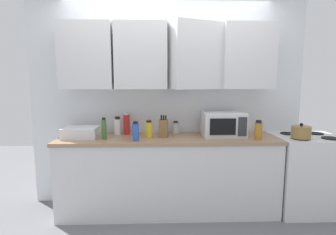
# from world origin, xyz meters

# --- Properties ---
(wall_back_with_cabinets) EXTENTS (3.39, 0.52, 2.60)m
(wall_back_with_cabinets) POSITION_xyz_m (0.00, -0.07, 1.58)
(wall_back_with_cabinets) COLOR white
(wall_back_with_cabinets) RESTS_ON ground_plane
(counter_run) EXTENTS (2.52, 0.63, 0.90)m
(counter_run) POSITION_xyz_m (0.00, -0.30, 0.45)
(counter_run) COLOR silver
(counter_run) RESTS_ON ground_plane
(stove_range) EXTENTS (0.76, 0.64, 0.91)m
(stove_range) POSITION_xyz_m (1.64, -0.32, 0.45)
(stove_range) COLOR silver
(stove_range) RESTS_ON ground_plane
(kettle) EXTENTS (0.21, 0.21, 0.17)m
(kettle) POSITION_xyz_m (1.47, -0.46, 0.98)
(kettle) COLOR olive
(kettle) RESTS_ON stove_range
(microwave) EXTENTS (0.48, 0.37, 0.28)m
(microwave) POSITION_xyz_m (0.65, -0.26, 1.04)
(microwave) COLOR silver
(microwave) RESTS_ON counter_run
(dish_rack) EXTENTS (0.38, 0.30, 0.12)m
(dish_rack) POSITION_xyz_m (-1.00, -0.30, 0.96)
(dish_rack) COLOR silver
(dish_rack) RESTS_ON counter_run
(knife_block) EXTENTS (0.11, 0.13, 0.26)m
(knife_block) POSITION_xyz_m (-0.06, -0.30, 1.00)
(knife_block) COLOR brown
(knife_block) RESTS_ON counter_run
(bottle_yellow_mustard) EXTENTS (0.08, 0.08, 0.20)m
(bottle_yellow_mustard) POSITION_xyz_m (-0.22, -0.33, 1.00)
(bottle_yellow_mustard) COLOR gold
(bottle_yellow_mustard) RESTS_ON counter_run
(bottle_green_oil) EXTENTS (0.05, 0.05, 0.24)m
(bottle_green_oil) POSITION_xyz_m (-0.72, -0.40, 1.02)
(bottle_green_oil) COLOR #386B2D
(bottle_green_oil) RESTS_ON counter_run
(bottle_clear_tall) EXTENTS (0.08, 0.08, 0.15)m
(bottle_clear_tall) POSITION_xyz_m (0.10, -0.09, 0.97)
(bottle_clear_tall) COLOR silver
(bottle_clear_tall) RESTS_ON counter_run
(bottle_white_jar) EXTENTS (0.08, 0.08, 0.22)m
(bottle_white_jar) POSITION_xyz_m (-0.61, -0.13, 1.00)
(bottle_white_jar) COLOR white
(bottle_white_jar) RESTS_ON counter_run
(bottle_blue_cleaner) EXTENTS (0.07, 0.07, 0.21)m
(bottle_blue_cleaner) POSITION_xyz_m (-0.36, -0.48, 1.00)
(bottle_blue_cleaner) COLOR #2D56B7
(bottle_blue_cleaner) RESTS_ON counter_run
(bottle_amber_vinegar) EXTENTS (0.08, 0.08, 0.21)m
(bottle_amber_vinegar) POSITION_xyz_m (0.98, -0.47, 1.00)
(bottle_amber_vinegar) COLOR #AD701E
(bottle_amber_vinegar) RESTS_ON counter_run
(bottle_red_sauce) EXTENTS (0.08, 0.08, 0.26)m
(bottle_red_sauce) POSITION_xyz_m (-0.50, -0.13, 1.03)
(bottle_red_sauce) COLOR red
(bottle_red_sauce) RESTS_ON counter_run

